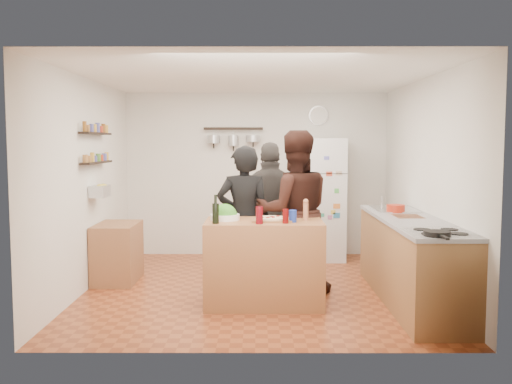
{
  "coord_description": "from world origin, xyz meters",
  "views": [
    {
      "loc": [
        0.02,
        -6.69,
        1.74
      ],
      "look_at": [
        0.0,
        0.1,
        1.15
      ],
      "focal_mm": 40.0,
      "sensor_mm": 36.0,
      "label": 1
    }
  ],
  "objects_px": {
    "counter_run": "(411,261)",
    "salad_bowl": "(225,217)",
    "pepper_mill": "(306,212)",
    "fridge": "(320,199)",
    "prep_island": "(264,263)",
    "red_bowl": "(396,208)",
    "person_center": "(294,212)",
    "side_table": "(117,253)",
    "salt_canister": "(293,216)",
    "wine_bottle": "(216,213)",
    "person_left": "(244,220)",
    "person_back": "(271,211)",
    "wall_clock": "(319,116)",
    "skillet": "(437,234)"
  },
  "relations": [
    {
      "from": "pepper_mill",
      "to": "side_table",
      "type": "distance_m",
      "value": 2.55
    },
    {
      "from": "pepper_mill",
      "to": "wall_clock",
      "type": "distance_m",
      "value": 2.96
    },
    {
      "from": "wine_bottle",
      "to": "red_bowl",
      "type": "bearing_deg",
      "value": 22.99
    },
    {
      "from": "person_back",
      "to": "side_table",
      "type": "bearing_deg",
      "value": 0.7
    },
    {
      "from": "counter_run",
      "to": "salad_bowl",
      "type": "bearing_deg",
      "value": -178.17
    },
    {
      "from": "fridge",
      "to": "wine_bottle",
      "type": "bearing_deg",
      "value": -117.34
    },
    {
      "from": "counter_run",
      "to": "side_table",
      "type": "height_order",
      "value": "counter_run"
    },
    {
      "from": "salad_bowl",
      "to": "salt_canister",
      "type": "distance_m",
      "value": 0.74
    },
    {
      "from": "prep_island",
      "to": "counter_run",
      "type": "xyz_separation_m",
      "value": [
        1.61,
        0.12,
        -0.01
      ]
    },
    {
      "from": "wine_bottle",
      "to": "side_table",
      "type": "xyz_separation_m",
      "value": [
        -1.33,
        1.24,
        -0.65
      ]
    },
    {
      "from": "skillet",
      "to": "red_bowl",
      "type": "height_order",
      "value": "red_bowl"
    },
    {
      "from": "person_back",
      "to": "skillet",
      "type": "distance_m",
      "value": 2.59
    },
    {
      "from": "salad_bowl",
      "to": "red_bowl",
      "type": "height_order",
      "value": "red_bowl"
    },
    {
      "from": "person_back",
      "to": "wall_clock",
      "type": "bearing_deg",
      "value": -117.11
    },
    {
      "from": "salad_bowl",
      "to": "side_table",
      "type": "distance_m",
      "value": 1.8
    },
    {
      "from": "prep_island",
      "to": "red_bowl",
      "type": "distance_m",
      "value": 1.77
    },
    {
      "from": "fridge",
      "to": "red_bowl",
      "type": "bearing_deg",
      "value": -68.31
    },
    {
      "from": "red_bowl",
      "to": "wall_clock",
      "type": "height_order",
      "value": "wall_clock"
    },
    {
      "from": "person_back",
      "to": "person_left",
      "type": "bearing_deg",
      "value": 59.26
    },
    {
      "from": "pepper_mill",
      "to": "salt_canister",
      "type": "bearing_deg",
      "value": -131.42
    },
    {
      "from": "salad_bowl",
      "to": "salt_canister",
      "type": "xyz_separation_m",
      "value": [
        0.72,
        -0.17,
        0.03
      ]
    },
    {
      "from": "salt_canister",
      "to": "side_table",
      "type": "distance_m",
      "value": 2.49
    },
    {
      "from": "person_left",
      "to": "skillet",
      "type": "bearing_deg",
      "value": 133.87
    },
    {
      "from": "wine_bottle",
      "to": "person_back",
      "type": "height_order",
      "value": "person_back"
    },
    {
      "from": "wine_bottle",
      "to": "person_left",
      "type": "relative_size",
      "value": 0.12
    },
    {
      "from": "side_table",
      "to": "salad_bowl",
      "type": "bearing_deg",
      "value": -34.48
    },
    {
      "from": "person_back",
      "to": "skillet",
      "type": "xyz_separation_m",
      "value": [
        1.41,
        -2.18,
        0.07
      ]
    },
    {
      "from": "person_back",
      "to": "salt_canister",
      "type": "bearing_deg",
      "value": 96.75
    },
    {
      "from": "prep_island",
      "to": "person_center",
      "type": "xyz_separation_m",
      "value": [
        0.35,
        0.53,
        0.49
      ]
    },
    {
      "from": "pepper_mill",
      "to": "skillet",
      "type": "relative_size",
      "value": 0.77
    },
    {
      "from": "salad_bowl",
      "to": "side_table",
      "type": "bearing_deg",
      "value": 145.52
    },
    {
      "from": "wine_bottle",
      "to": "counter_run",
      "type": "bearing_deg",
      "value": 9.01
    },
    {
      "from": "wine_bottle",
      "to": "pepper_mill",
      "type": "bearing_deg",
      "value": 15.87
    },
    {
      "from": "fridge",
      "to": "pepper_mill",
      "type": "bearing_deg",
      "value": -99.9
    },
    {
      "from": "pepper_mill",
      "to": "fridge",
      "type": "relative_size",
      "value": 0.1
    },
    {
      "from": "counter_run",
      "to": "red_bowl",
      "type": "bearing_deg",
      "value": 95.29
    },
    {
      "from": "salt_canister",
      "to": "person_center",
      "type": "xyz_separation_m",
      "value": [
        0.05,
        0.65,
        -0.03
      ]
    },
    {
      "from": "salt_canister",
      "to": "red_bowl",
      "type": "xyz_separation_m",
      "value": [
        1.26,
        0.78,
        -0.01
      ]
    },
    {
      "from": "person_center",
      "to": "side_table",
      "type": "height_order",
      "value": "person_center"
    },
    {
      "from": "skillet",
      "to": "wall_clock",
      "type": "bearing_deg",
      "value": 99.69
    },
    {
      "from": "salt_canister",
      "to": "wall_clock",
      "type": "relative_size",
      "value": 0.43
    },
    {
      "from": "prep_island",
      "to": "salt_canister",
      "type": "height_order",
      "value": "salt_canister"
    },
    {
      "from": "salt_canister",
      "to": "person_left",
      "type": "height_order",
      "value": "person_left"
    },
    {
      "from": "fridge",
      "to": "salad_bowl",
      "type": "bearing_deg",
      "value": -118.47
    },
    {
      "from": "pepper_mill",
      "to": "wall_clock",
      "type": "relative_size",
      "value": 0.6
    },
    {
      "from": "person_left",
      "to": "person_back",
      "type": "relative_size",
      "value": 0.98
    },
    {
      "from": "salad_bowl",
      "to": "person_left",
      "type": "height_order",
      "value": "person_left"
    },
    {
      "from": "wall_clock",
      "to": "person_center",
      "type": "bearing_deg",
      "value": -102.9
    },
    {
      "from": "pepper_mill",
      "to": "wall_clock",
      "type": "bearing_deg",
      "value": 81.3
    },
    {
      "from": "pepper_mill",
      "to": "red_bowl",
      "type": "height_order",
      "value": "pepper_mill"
    }
  ]
}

